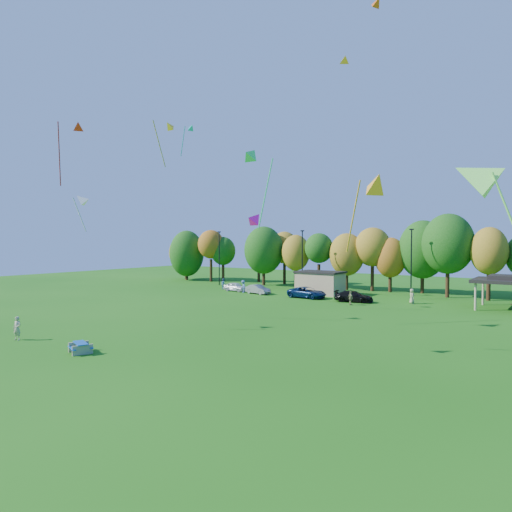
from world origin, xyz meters
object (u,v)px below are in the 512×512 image
Objects in this scene: car_a at (236,287)px; picnic_table at (81,347)px; kite_flyer at (17,328)px; car_d at (354,296)px; car_c at (307,293)px; car_b at (258,289)px.

picnic_table is at bearing -154.22° from car_a.
picnic_table is 1.13× the size of kite_flyer.
car_a is 19.14m from car_d.
picnic_table is at bearing -172.66° from car_c.
car_c is at bearing -79.28° from car_b.
kite_flyer is 36.99m from car_d.
picnic_table is 0.39× the size of car_c.
car_a is at bearing 81.18° from kite_flyer.
car_d reaches higher than picnic_table.
kite_flyer reaches higher than car_a.
car_b is (-9.41, 34.58, 0.24)m from picnic_table.
kite_flyer is 36.45m from car_a.
car_b is (4.66, -0.88, -0.01)m from car_a.
car_c is (12.53, -0.91, 0.07)m from car_a.
picnic_table is 0.52× the size of car_a.
car_b is 7.87m from car_c.
car_a is 12.56m from car_c.
car_b is 0.84× the size of car_d.
car_b is at bearing 127.04° from picnic_table.
kite_flyer is at bearing -165.96° from car_b.
kite_flyer is 35.44m from car_c.
car_c is at bearing -90.00° from car_a.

